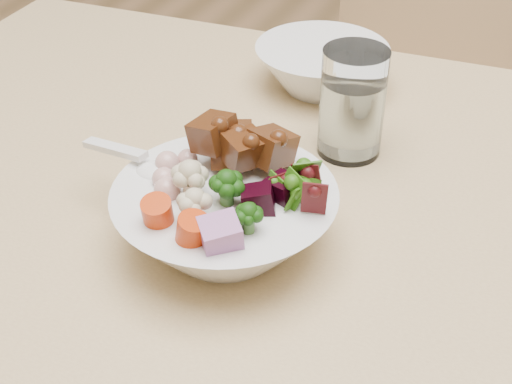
{
  "coord_description": "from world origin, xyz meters",
  "views": [
    {
      "loc": [
        0.03,
        -0.58,
        1.11
      ],
      "look_at": [
        -0.17,
        -0.11,
        0.74
      ],
      "focal_mm": 50.0,
      "sensor_mm": 36.0,
      "label": 1
    }
  ],
  "objects_px": {
    "water_glass": "(352,107)",
    "side_bowl": "(321,68)",
    "food_bowl": "(227,214)",
    "dining_table": "(420,292)",
    "chair_far": "(405,75)"
  },
  "relations": [
    {
      "from": "chair_far",
      "to": "water_glass",
      "type": "xyz_separation_m",
      "value": [
        0.04,
        -0.49,
        0.2
      ]
    },
    {
      "from": "food_bowl",
      "to": "water_glass",
      "type": "distance_m",
      "value": 0.21
    },
    {
      "from": "dining_table",
      "to": "water_glass",
      "type": "xyz_separation_m",
      "value": [
        -0.12,
        0.12,
        0.12
      ]
    },
    {
      "from": "side_bowl",
      "to": "dining_table",
      "type": "bearing_deg",
      "value": -51.69
    },
    {
      "from": "food_bowl",
      "to": "chair_far",
      "type": "bearing_deg",
      "value": 88.52
    },
    {
      "from": "dining_table",
      "to": "food_bowl",
      "type": "distance_m",
      "value": 0.22
    },
    {
      "from": "food_bowl",
      "to": "water_glass",
      "type": "relative_size",
      "value": 1.69
    },
    {
      "from": "dining_table",
      "to": "chair_far",
      "type": "relative_size",
      "value": 1.55
    },
    {
      "from": "food_bowl",
      "to": "side_bowl",
      "type": "height_order",
      "value": "food_bowl"
    },
    {
      "from": "food_bowl",
      "to": "side_bowl",
      "type": "bearing_deg",
      "value": 94.03
    },
    {
      "from": "water_glass",
      "to": "side_bowl",
      "type": "xyz_separation_m",
      "value": [
        -0.08,
        0.13,
        -0.03
      ]
    },
    {
      "from": "water_glass",
      "to": "side_bowl",
      "type": "relative_size",
      "value": 0.72
    },
    {
      "from": "food_bowl",
      "to": "water_glass",
      "type": "xyz_separation_m",
      "value": [
        0.06,
        0.2,
        0.02
      ]
    },
    {
      "from": "side_bowl",
      "to": "water_glass",
      "type": "bearing_deg",
      "value": -58.92
    },
    {
      "from": "chair_far",
      "to": "side_bowl",
      "type": "xyz_separation_m",
      "value": [
        -0.04,
        -0.36,
        0.17
      ]
    }
  ]
}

